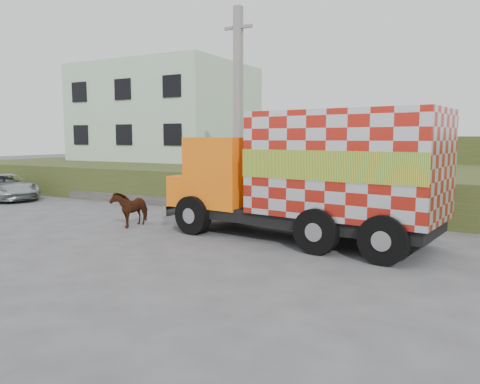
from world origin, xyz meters
The scene contains 10 objects.
ground centered at (0.00, 0.00, 0.00)m, with size 120.00×120.00×0.00m, color #474749.
embankment centered at (0.00, 10.00, 0.75)m, with size 40.00×12.00×1.50m, color #284717.
embankment_far centered at (0.00, 22.00, 1.50)m, with size 40.00×12.00×3.00m, color #284717.
retaining_strip centered at (-2.00, 4.20, 0.20)m, with size 16.00×0.50×0.40m, color #595651.
building centered at (-11.00, 13.00, 4.50)m, with size 10.00×8.00×6.00m, color #B1CFB1.
utility_pole centered at (-1.00, 4.60, 4.08)m, with size 1.20×0.30×8.00m.
cargo_truck centered at (3.49, 0.61, 1.88)m, with size 8.43×3.73×3.64m.
cow centered at (-2.55, -0.06, 0.60)m, with size 0.64×1.41×1.19m, color black.
suv centered at (-12.36, 2.17, 0.61)m, with size 2.01×4.36×1.21m, color #ACB0B6.
pedestrian centered at (1.92, 7.10, 2.26)m, with size 0.56×0.37×1.53m, color #2B2826.
Camera 1 is at (8.04, -11.86, 2.95)m, focal length 35.00 mm.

